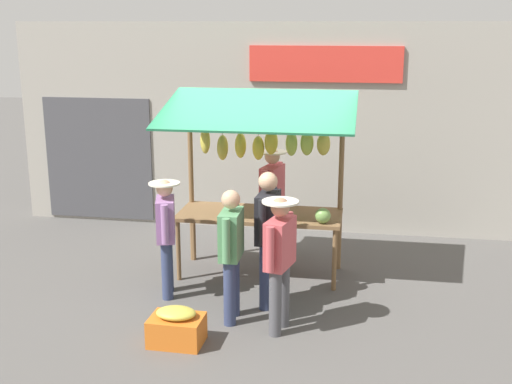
{
  "coord_description": "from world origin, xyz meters",
  "views": [
    {
      "loc": [
        -1.38,
        8.35,
        3.36
      ],
      "look_at": [
        0.0,
        0.3,
        1.25
      ],
      "focal_mm": 45.78,
      "sensor_mm": 36.0,
      "label": 1
    }
  ],
  "objects_px": {
    "shopper_in_grey_tee": "(268,229)",
    "shopper_in_striped_shirt": "(231,247)",
    "produce_crate_near": "(177,327)",
    "market_stall": "(262,162)",
    "shopper_with_shopping_bag": "(280,255)",
    "shopper_with_ponytail": "(166,230)",
    "vendor_with_sunhat": "(272,194)"
  },
  "relations": [
    {
      "from": "shopper_in_grey_tee",
      "to": "shopper_with_shopping_bag",
      "type": "xyz_separation_m",
      "value": [
        -0.24,
        0.67,
        -0.07
      ]
    },
    {
      "from": "shopper_with_ponytail",
      "to": "shopper_in_striped_shirt",
      "type": "relative_size",
      "value": 0.96
    },
    {
      "from": "market_stall",
      "to": "produce_crate_near",
      "type": "relative_size",
      "value": 4.28
    },
    {
      "from": "shopper_with_ponytail",
      "to": "shopper_in_striped_shirt",
      "type": "height_order",
      "value": "shopper_in_striped_shirt"
    },
    {
      "from": "vendor_with_sunhat",
      "to": "shopper_with_shopping_bag",
      "type": "relative_size",
      "value": 1.05
    },
    {
      "from": "shopper_in_grey_tee",
      "to": "shopper_with_shopping_bag",
      "type": "bearing_deg",
      "value": -156.87
    },
    {
      "from": "shopper_with_shopping_bag",
      "to": "shopper_in_striped_shirt",
      "type": "xyz_separation_m",
      "value": [
        0.58,
        -0.18,
        -0.01
      ]
    },
    {
      "from": "market_stall",
      "to": "shopper_in_grey_tee",
      "type": "distance_m",
      "value": 1.23
    },
    {
      "from": "shopper_in_grey_tee",
      "to": "shopper_in_striped_shirt",
      "type": "height_order",
      "value": "shopper_in_grey_tee"
    },
    {
      "from": "shopper_in_grey_tee",
      "to": "shopper_with_ponytail",
      "type": "relative_size",
      "value": 1.11
    },
    {
      "from": "shopper_in_striped_shirt",
      "to": "produce_crate_near",
      "type": "xyz_separation_m",
      "value": [
        0.47,
        0.68,
        -0.71
      ]
    },
    {
      "from": "shopper_in_striped_shirt",
      "to": "produce_crate_near",
      "type": "height_order",
      "value": "shopper_in_striped_shirt"
    },
    {
      "from": "shopper_in_grey_tee",
      "to": "shopper_with_shopping_bag",
      "type": "relative_size",
      "value": 1.08
    },
    {
      "from": "shopper_with_shopping_bag",
      "to": "shopper_with_ponytail",
      "type": "xyz_separation_m",
      "value": [
        1.53,
        -0.75,
        -0.03
      ]
    },
    {
      "from": "shopper_in_grey_tee",
      "to": "shopper_with_ponytail",
      "type": "bearing_deg",
      "value": 90.35
    },
    {
      "from": "shopper_with_ponytail",
      "to": "market_stall",
      "type": "bearing_deg",
      "value": -62.98
    },
    {
      "from": "shopper_in_grey_tee",
      "to": "produce_crate_near",
      "type": "relative_size",
      "value": 2.87
    },
    {
      "from": "vendor_with_sunhat",
      "to": "produce_crate_near",
      "type": "distance_m",
      "value": 3.06
    },
    {
      "from": "shopper_in_grey_tee",
      "to": "produce_crate_near",
      "type": "bearing_deg",
      "value": 148.84
    },
    {
      "from": "produce_crate_near",
      "to": "shopper_with_ponytail",
      "type": "bearing_deg",
      "value": -68.77
    },
    {
      "from": "market_stall",
      "to": "shopper_with_shopping_bag",
      "type": "bearing_deg",
      "value": 105.4
    },
    {
      "from": "shopper_with_ponytail",
      "to": "produce_crate_near",
      "type": "bearing_deg",
      "value": -174.39
    },
    {
      "from": "shopper_in_grey_tee",
      "to": "shopper_in_striped_shirt",
      "type": "xyz_separation_m",
      "value": [
        0.35,
        0.49,
        -0.08
      ]
    },
    {
      "from": "shopper_in_striped_shirt",
      "to": "market_stall",
      "type": "bearing_deg",
      "value": -5.14
    },
    {
      "from": "vendor_with_sunhat",
      "to": "shopper_in_grey_tee",
      "type": "bearing_deg",
      "value": 19.8
    },
    {
      "from": "vendor_with_sunhat",
      "to": "shopper_in_grey_tee",
      "type": "relative_size",
      "value": 0.97
    },
    {
      "from": "market_stall",
      "to": "shopper_in_striped_shirt",
      "type": "height_order",
      "value": "market_stall"
    },
    {
      "from": "shopper_in_striped_shirt",
      "to": "shopper_with_shopping_bag",
      "type": "bearing_deg",
      "value": -108.13
    },
    {
      "from": "market_stall",
      "to": "vendor_with_sunhat",
      "type": "height_order",
      "value": "market_stall"
    },
    {
      "from": "vendor_with_sunhat",
      "to": "shopper_with_ponytail",
      "type": "distance_m",
      "value": 1.99
    },
    {
      "from": "shopper_with_ponytail",
      "to": "shopper_with_shopping_bag",
      "type": "bearing_deg",
      "value": -131.55
    },
    {
      "from": "shopper_in_grey_tee",
      "to": "produce_crate_near",
      "type": "xyz_separation_m",
      "value": [
        0.81,
        1.17,
        -0.79
      ]
    }
  ]
}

